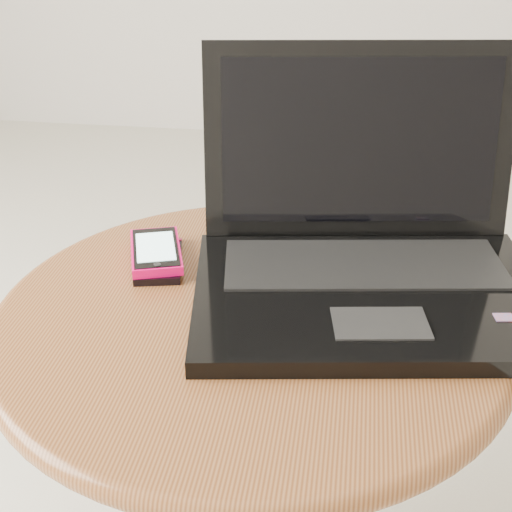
# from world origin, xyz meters

# --- Properties ---
(table) EXTENTS (0.60, 0.60, 0.47)m
(table) POSITION_xyz_m (-0.12, -0.02, 0.37)
(table) COLOR #4C1E0F
(table) RESTS_ON ground
(laptop) EXTENTS (0.44, 0.38, 0.26)m
(laptop) POSITION_xyz_m (0.01, 0.05, 0.52)
(laptop) COLOR black
(laptop) RESTS_ON table
(phone_black) EXTENTS (0.08, 0.12, 0.01)m
(phone_black) POSITION_xyz_m (-0.25, 0.06, 0.48)
(phone_black) COLOR black
(phone_black) RESTS_ON table
(phone_pink) EXTENTS (0.09, 0.13, 0.01)m
(phone_pink) POSITION_xyz_m (-0.25, 0.07, 0.49)
(phone_pink) COLOR #FF0361
(phone_pink) RESTS_ON phone_black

